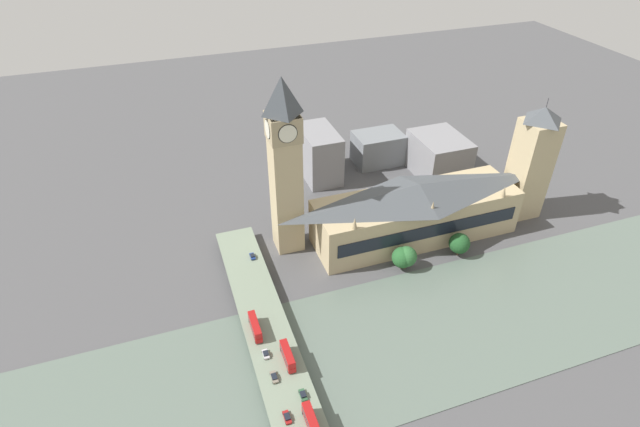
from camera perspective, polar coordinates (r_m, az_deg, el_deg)
The scene contains 20 objects.
ground_plane at distance 213.61m, azimuth 10.63°, elevation -5.34°, with size 600.00×600.00×0.00m, color #4C4C4F.
river_water at distance 192.51m, azimuth 15.69°, elevation -11.78°, with size 59.49×360.00×0.30m, color slate.
parliament_hall at distance 219.55m, azimuth 10.92°, elevation 0.32°, with size 26.05×89.51×26.98m.
clock_tower at distance 195.67m, azimuth -4.02°, elevation 5.75°, with size 12.51×12.51×75.70m.
victoria_tower at distance 243.11m, azimuth 22.93°, elevation 5.34°, with size 14.17×14.17×57.21m.
road_bridge at distance 169.16m, azimuth -4.67°, elevation -16.99°, with size 150.98×15.74×4.46m.
double_decker_bus_lead at distance 153.19m, azimuth -0.96°, elevation -22.74°, with size 11.39×2.60×4.95m.
double_decker_bus_mid at distance 176.10m, azimuth -7.43°, elevation -12.68°, with size 11.63×2.55×4.79m.
double_decker_bus_rear at distance 167.02m, azimuth -3.72°, elevation -15.90°, with size 10.79×2.54×4.88m.
car_northbound_lead at distance 206.15m, azimuth -7.72°, elevation -4.85°, with size 3.98×1.82×1.42m.
car_northbound_mid at distance 164.86m, azimuth -5.26°, elevation -18.11°, with size 4.50×1.88×1.32m.
car_southbound_lead at distance 170.51m, azimuth -6.22°, elevation -15.67°, with size 3.84×1.88×1.49m.
car_southbound_tail at distance 156.71m, azimuth -3.79°, elevation -22.20°, with size 4.34×1.84×1.36m.
car_southbound_extra at distance 160.59m, azimuth -1.96°, elevation -20.01°, with size 4.19×1.86×1.38m.
city_block_west at distance 276.77m, azimuth 6.63°, elevation 7.43°, with size 18.28×25.68×17.10m.
city_block_center at distance 259.83m, azimuth -0.12°, elevation 6.81°, with size 29.57×16.95×25.92m.
city_block_east at distance 270.52m, azimuth 13.38°, elevation 6.45°, with size 30.22×24.12×21.16m.
tree_embankment_near at distance 205.23m, azimuth 9.41°, elevation -4.98°, with size 8.77×8.77×10.32m.
tree_embankment_mid at distance 216.78m, azimuth 15.64°, elevation -3.31°, with size 8.82×8.82×10.79m.
tree_embankment_far at distance 205.27m, azimuth 9.85°, elevation -4.86°, with size 8.52×8.52×10.64m.
Camera 1 is at (-137.15, 89.26, 137.29)m, focal length 28.00 mm.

